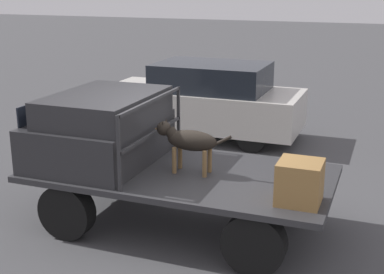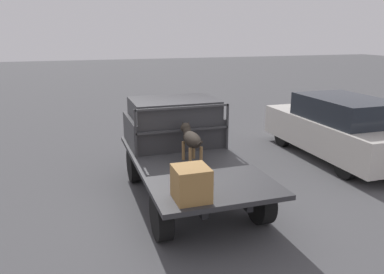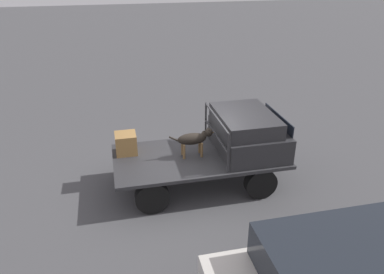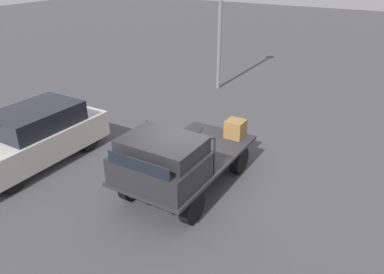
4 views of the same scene
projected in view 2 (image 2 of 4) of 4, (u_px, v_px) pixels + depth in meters
name	position (u px, v px, depth m)	size (l,w,h in m)	color
ground_plane	(190.00, 199.00, 7.41)	(80.00, 80.00, 0.00)	#474749
flatbed_truck	(190.00, 170.00, 7.25)	(4.10, 2.06, 0.82)	black
truck_cab	(173.00, 122.00, 8.17)	(1.52, 1.94, 0.99)	#28282B
truck_headboard	(183.00, 123.00, 7.39)	(0.04, 1.94, 0.96)	#2D2D30
dog	(191.00, 139.00, 6.97)	(1.09, 0.28, 0.71)	brown
cargo_crate	(191.00, 183.00, 5.41)	(0.50, 0.50, 0.50)	olive
parked_sedan	(338.00, 128.00, 9.61)	(4.29, 1.78, 1.62)	black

